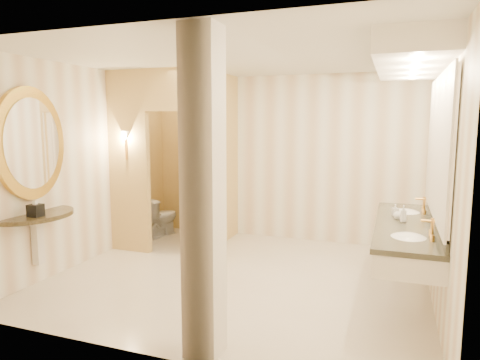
{
  "coord_description": "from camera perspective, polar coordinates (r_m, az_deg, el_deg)",
  "views": [
    {
      "loc": [
        1.79,
        -4.9,
        1.95
      ],
      "look_at": [
        -0.06,
        0.2,
        1.21
      ],
      "focal_mm": 32.0,
      "sensor_mm": 36.0,
      "label": 1
    }
  ],
  "objects": [
    {
      "name": "pillar",
      "position": [
        3.47,
        -4.91,
        -2.21
      ],
      "size": [
        0.29,
        0.29,
        2.7
      ],
      "primitive_type": "cube",
      "color": "silver",
      "rests_on": "floor"
    },
    {
      "name": "wall_right",
      "position": [
        4.96,
        25.06,
        0.08
      ],
      "size": [
        0.02,
        4.0,
        2.7
      ],
      "primitive_type": "cube",
      "color": "white",
      "rests_on": "floor"
    },
    {
      "name": "wall_front",
      "position": [
        3.46,
        -11.57,
        -2.38
      ],
      "size": [
        4.5,
        0.02,
        2.7
      ],
      "primitive_type": "cube",
      "color": "white",
      "rests_on": "floor"
    },
    {
      "name": "floor",
      "position": [
        5.57,
        -0.15,
        -12.73
      ],
      "size": [
        4.5,
        4.5,
        0.0
      ],
      "primitive_type": "plane",
      "color": "beige",
      "rests_on": "ground"
    },
    {
      "name": "soap_bottle_a",
      "position": [
        5.26,
        19.98,
        -3.77
      ],
      "size": [
        0.08,
        0.08,
        0.13
      ],
      "primitive_type": "imported",
      "rotation": [
        0.0,
        0.0,
        0.36
      ],
      "color": "beige",
      "rests_on": "vanity"
    },
    {
      "name": "console_shelf",
      "position": [
        5.59,
        -26.03,
        0.76
      ],
      "size": [
        1.01,
        1.01,
        1.96
      ],
      "color": "black",
      "rests_on": "floor"
    },
    {
      "name": "soap_bottle_c",
      "position": [
        4.95,
        20.96,
        -4.22
      ],
      "size": [
        0.07,
        0.07,
        0.18
      ],
      "primitive_type": "imported",
      "rotation": [
        0.0,
        0.0,
        -0.02
      ],
      "color": "#C6B28C",
      "rests_on": "vanity"
    },
    {
      "name": "wall_sconce",
      "position": [
        6.5,
        -15.03,
        5.58
      ],
      "size": [
        0.14,
        0.14,
        0.42
      ],
      "color": "gold",
      "rests_on": "toilet_closet"
    },
    {
      "name": "wall_left",
      "position": [
        6.38,
        -19.51,
        1.92
      ],
      "size": [
        0.02,
        4.0,
        2.7
      ],
      "primitive_type": "cube",
      "color": "white",
      "rests_on": "floor"
    },
    {
      "name": "wall_back",
      "position": [
        7.16,
        5.35,
        2.92
      ],
      "size": [
        4.5,
        0.02,
        2.7
      ],
      "primitive_type": "cube",
      "color": "white",
      "rests_on": "floor"
    },
    {
      "name": "ceiling",
      "position": [
        5.27,
        -0.16,
        15.94
      ],
      "size": [
        4.5,
        4.5,
        0.0
      ],
      "primitive_type": "plane",
      "rotation": [
        3.14,
        0.0,
        0.0
      ],
      "color": "silver",
      "rests_on": "wall_back"
    },
    {
      "name": "toilet_closet",
      "position": [
        6.58,
        -6.56,
        2.79
      ],
      "size": [
        1.5,
        1.55,
        2.7
      ],
      "color": "#EFC67D",
      "rests_on": "floor"
    },
    {
      "name": "toilet",
      "position": [
        7.51,
        -10.54,
        -4.81
      ],
      "size": [
        0.53,
        0.73,
        0.66
      ],
      "primitive_type": "imported",
      "rotation": [
        0.0,
        0.0,
        2.88
      ],
      "color": "white",
      "rests_on": "floor"
    },
    {
      "name": "vanity",
      "position": [
        4.85,
        22.14,
        3.38
      ],
      "size": [
        0.75,
        2.43,
        2.09
      ],
      "color": "silver",
      "rests_on": "floor"
    },
    {
      "name": "tissue_box",
      "position": [
        5.43,
        -25.6,
        -3.67
      ],
      "size": [
        0.15,
        0.15,
        0.14
      ],
      "primitive_type": "cube",
      "rotation": [
        0.0,
        0.0,
        0.06
      ],
      "color": "black",
      "rests_on": "console_shelf"
    },
    {
      "name": "soap_bottle_b",
      "position": [
        5.08,
        20.34,
        -4.23
      ],
      "size": [
        0.12,
        0.12,
        0.12
      ],
      "primitive_type": "imported",
      "rotation": [
        0.0,
        0.0,
        -0.36
      ],
      "color": "silver",
      "rests_on": "vanity"
    }
  ]
}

